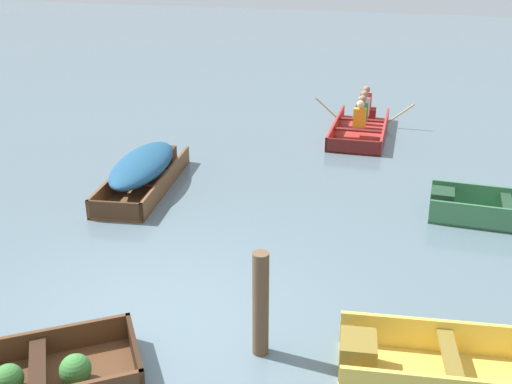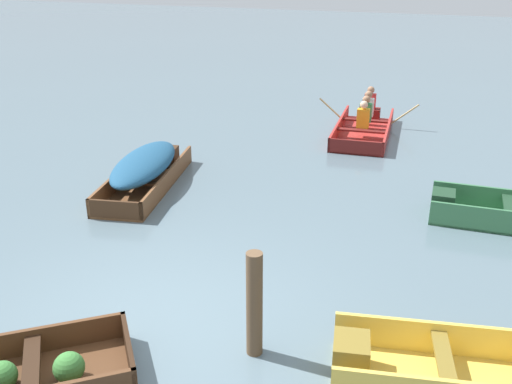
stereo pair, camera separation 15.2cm
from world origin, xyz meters
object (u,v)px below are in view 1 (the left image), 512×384
skiff_wooden_brown_mid_moored (144,168)px  rowboat_red_with_crew (361,123)px  skiff_yellow_near_moored (482,373)px  mooring_post (261,305)px

skiff_wooden_brown_mid_moored → rowboat_red_with_crew: bearing=58.6°
skiff_yellow_near_moored → mooring_post: bearing=-172.4°
skiff_yellow_near_moored → skiff_wooden_brown_mid_moored: skiff_wooden_brown_mid_moored is taller
skiff_wooden_brown_mid_moored → skiff_yellow_near_moored: bearing=-30.2°
skiff_yellow_near_moored → rowboat_red_with_crew: rowboat_red_with_crew is taller
skiff_wooden_brown_mid_moored → rowboat_red_with_crew: rowboat_red_with_crew is taller
skiff_yellow_near_moored → mooring_post: 2.27m
skiff_yellow_near_moored → skiff_wooden_brown_mid_moored: bearing=149.8°
skiff_yellow_near_moored → mooring_post: size_ratio=2.65×
rowboat_red_with_crew → skiff_wooden_brown_mid_moored: bearing=-121.4°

